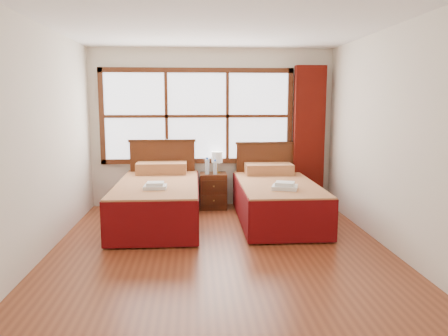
{
  "coord_description": "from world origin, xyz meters",
  "views": [
    {
      "loc": [
        -0.28,
        -5.02,
        1.74
      ],
      "look_at": [
        0.1,
        0.7,
        0.86
      ],
      "focal_mm": 35.0,
      "sensor_mm": 36.0,
      "label": 1
    }
  ],
  "objects": [
    {
      "name": "bottle_near",
      "position": [
        -0.1,
        1.93,
        0.7
      ],
      "size": [
        0.07,
        0.07,
        0.27
      ],
      "color": "#C1E0F8",
      "rests_on": "nightstand"
    },
    {
      "name": "window",
      "position": [
        -0.25,
        2.21,
        1.5
      ],
      "size": [
        3.16,
        0.06,
        1.56
      ],
      "color": "white",
      "rests_on": "wall_back"
    },
    {
      "name": "wall_left",
      "position": [
        -2.0,
        0.0,
        1.3
      ],
      "size": [
        0.0,
        4.5,
        4.5
      ],
      "primitive_type": "plane",
      "rotation": [
        1.57,
        0.0,
        1.57
      ],
      "color": "silver",
      "rests_on": "floor"
    },
    {
      "name": "ceiling",
      "position": [
        0.0,
        0.0,
        2.6
      ],
      "size": [
        4.5,
        4.5,
        0.0
      ],
      "primitive_type": "plane",
      "rotation": [
        3.14,
        0.0,
        0.0
      ],
      "color": "white",
      "rests_on": "wall_back"
    },
    {
      "name": "bed_left",
      "position": [
        -0.82,
        1.2,
        0.34
      ],
      "size": [
        1.16,
        2.24,
        1.13
      ],
      "color": "#3A1C0C",
      "rests_on": "floor"
    },
    {
      "name": "lamp",
      "position": [
        0.07,
        2.05,
        0.83
      ],
      "size": [
        0.18,
        0.18,
        0.35
      ],
      "color": "#B7943A",
      "rests_on": "nightstand"
    },
    {
      "name": "towels_right",
      "position": [
        0.91,
        0.65,
        0.62
      ],
      "size": [
        0.4,
        0.37,
        0.1
      ],
      "rotation": [
        0.0,
        0.0,
        -0.3
      ],
      "color": "white",
      "rests_on": "bed_right"
    },
    {
      "name": "bed_right",
      "position": [
        0.9,
        1.2,
        0.33
      ],
      "size": [
        1.11,
        2.15,
        1.08
      ],
      "color": "#3A1C0C",
      "rests_on": "floor"
    },
    {
      "name": "nightstand",
      "position": [
        0.0,
        1.99,
        0.29
      ],
      "size": [
        0.43,
        0.43,
        0.58
      ],
      "color": "#4B2210",
      "rests_on": "floor"
    },
    {
      "name": "wall_back",
      "position": [
        0.0,
        2.25,
        1.3
      ],
      "size": [
        4.0,
        0.0,
        4.0
      ],
      "primitive_type": "plane",
      "rotation": [
        1.57,
        0.0,
        0.0
      ],
      "color": "silver",
      "rests_on": "floor"
    },
    {
      "name": "wall_right",
      "position": [
        2.0,
        0.0,
        1.3
      ],
      "size": [
        0.0,
        4.5,
        4.5
      ],
      "primitive_type": "plane",
      "rotation": [
        1.57,
        0.0,
        -1.57
      ],
      "color": "silver",
      "rests_on": "floor"
    },
    {
      "name": "towels_left",
      "position": [
        -0.82,
        0.67,
        0.64
      ],
      "size": [
        0.3,
        0.26,
        0.09
      ],
      "rotation": [
        0.0,
        0.0,
        -0.01
      ],
      "color": "white",
      "rests_on": "bed_left"
    },
    {
      "name": "floor",
      "position": [
        0.0,
        0.0,
        0.0
      ],
      "size": [
        4.5,
        4.5,
        0.0
      ],
      "primitive_type": "plane",
      "color": "brown",
      "rests_on": "ground"
    },
    {
      "name": "bottle_far",
      "position": [
        0.03,
        1.91,
        0.69
      ],
      "size": [
        0.06,
        0.06,
        0.24
      ],
      "color": "#C1E0F8",
      "rests_on": "nightstand"
    },
    {
      "name": "curtain",
      "position": [
        1.6,
        2.11,
        1.17
      ],
      "size": [
        0.5,
        0.16,
        2.3
      ],
      "primitive_type": "cube",
      "color": "#580F08",
      "rests_on": "wall_back"
    }
  ]
}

